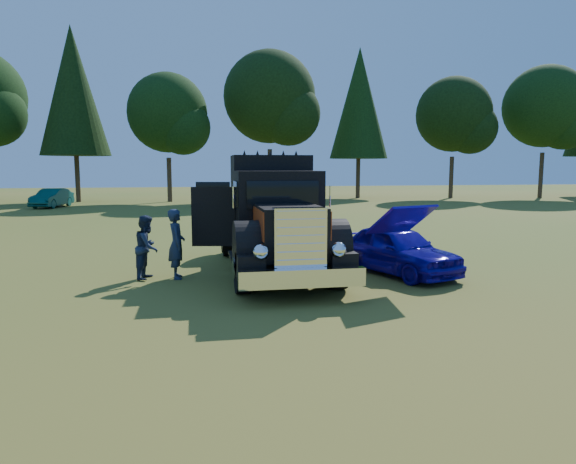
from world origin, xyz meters
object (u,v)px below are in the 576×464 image
at_px(spectator_near, 177,244).
at_px(distant_teal_car, 52,198).
at_px(diamond_t_truck, 275,223).
at_px(spectator_far, 147,247).
at_px(hotrod_coupe, 397,249).

xyz_separation_m(spectator_near, distant_teal_car, (-9.01, 24.21, -0.21)).
bearing_deg(spectator_near, distant_teal_car, 16.15).
relative_size(diamond_t_truck, spectator_near, 4.23).
distance_m(diamond_t_truck, spectator_far, 3.22).
bearing_deg(spectator_near, hotrod_coupe, -98.88).
relative_size(diamond_t_truck, spectator_far, 4.64).
distance_m(spectator_far, distant_teal_car, 25.49).
bearing_deg(spectator_far, diamond_t_truck, -72.22).
bearing_deg(diamond_t_truck, distant_teal_car, 115.68).
distance_m(hotrod_coupe, spectator_near, 5.49).
bearing_deg(distant_teal_car, spectator_far, -58.79).
distance_m(hotrod_coupe, spectator_far, 6.20).
distance_m(hotrod_coupe, distant_teal_car, 28.59).
xyz_separation_m(diamond_t_truck, spectator_far, (-3.18, -0.21, -0.51)).
height_order(spectator_near, spectator_far, spectator_near).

